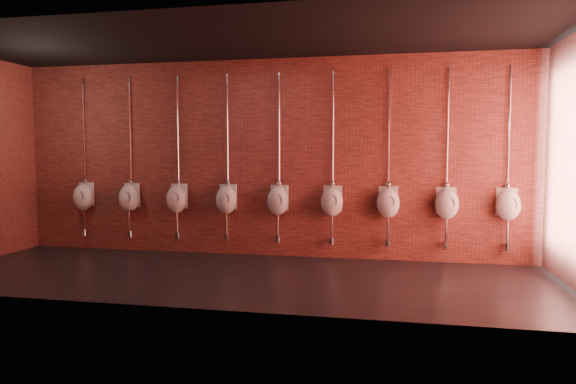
# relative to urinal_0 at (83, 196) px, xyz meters

# --- Properties ---
(ground) EXTENTS (8.50, 8.50, 0.00)m
(ground) POSITION_rel_urinal_0_xyz_m (3.23, -1.38, -0.93)
(ground) COLOR black
(ground) RESTS_ON ground
(room_shell) EXTENTS (8.54, 3.04, 3.22)m
(room_shell) POSITION_rel_urinal_0_xyz_m (3.23, -1.38, 1.08)
(room_shell) COLOR black
(room_shell) RESTS_ON ground
(urinal_0) EXTENTS (0.40, 0.36, 2.71)m
(urinal_0) POSITION_rel_urinal_0_xyz_m (0.00, 0.00, 0.00)
(urinal_0) COLOR white
(urinal_0) RESTS_ON ground
(urinal_1) EXTENTS (0.40, 0.36, 2.71)m
(urinal_1) POSITION_rel_urinal_0_xyz_m (0.87, 0.00, 0.00)
(urinal_1) COLOR white
(urinal_1) RESTS_ON ground
(urinal_2) EXTENTS (0.40, 0.36, 2.71)m
(urinal_2) POSITION_rel_urinal_0_xyz_m (1.74, 0.00, 0.00)
(urinal_2) COLOR white
(urinal_2) RESTS_ON ground
(urinal_3) EXTENTS (0.40, 0.36, 2.71)m
(urinal_3) POSITION_rel_urinal_0_xyz_m (2.61, 0.00, 0.00)
(urinal_3) COLOR white
(urinal_3) RESTS_ON ground
(urinal_4) EXTENTS (0.40, 0.36, 2.71)m
(urinal_4) POSITION_rel_urinal_0_xyz_m (3.48, 0.00, 0.00)
(urinal_4) COLOR white
(urinal_4) RESTS_ON ground
(urinal_5) EXTENTS (0.40, 0.36, 2.71)m
(urinal_5) POSITION_rel_urinal_0_xyz_m (4.35, 0.00, 0.00)
(urinal_5) COLOR white
(urinal_5) RESTS_ON ground
(urinal_6) EXTENTS (0.40, 0.36, 2.71)m
(urinal_6) POSITION_rel_urinal_0_xyz_m (5.22, 0.00, 0.00)
(urinal_6) COLOR white
(urinal_6) RESTS_ON ground
(urinal_7) EXTENTS (0.40, 0.36, 2.71)m
(urinal_7) POSITION_rel_urinal_0_xyz_m (6.09, 0.00, 0.00)
(urinal_7) COLOR white
(urinal_7) RESTS_ON ground
(urinal_8) EXTENTS (0.40, 0.36, 2.71)m
(urinal_8) POSITION_rel_urinal_0_xyz_m (6.96, 0.00, 0.00)
(urinal_8) COLOR white
(urinal_8) RESTS_ON ground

